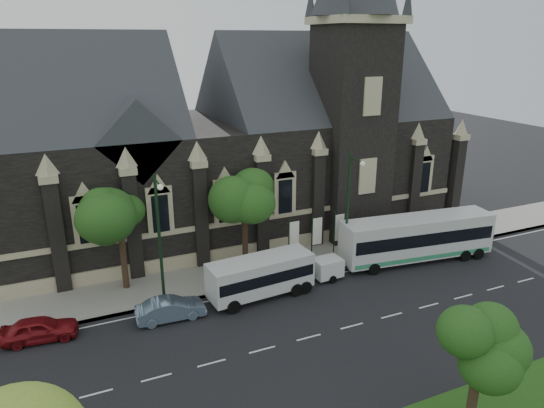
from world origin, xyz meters
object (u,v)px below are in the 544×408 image
street_lamp_near (349,205)px  banner_flag_right (338,230)px  banner_flag_center (315,234)px  box_trailer (327,268)px  tree_walk_right (246,194)px  street_lamp_mid (160,234)px  tree_park_east (481,343)px  sedan (171,309)px  car_far_red (40,329)px  shuttle_bus (261,275)px  tree_walk_left (121,211)px  tour_coach (417,237)px  banner_flag_left (292,238)px

street_lamp_near → banner_flag_right: bearing=81.4°
banner_flag_center → box_trailer: bearing=-100.4°
tree_walk_right → street_lamp_mid: (-7.21, -3.62, -0.71)m
tree_park_east → sedan: 18.27m
banner_flag_center → banner_flag_right: same height
street_lamp_near → sedan: street_lamp_near is taller
tree_walk_right → car_far_red: tree_walk_right is taller
banner_flag_center → shuttle_bus: bearing=-151.2°
tree_walk_right → tree_walk_left: bearing=-179.9°
tour_coach → street_lamp_near: bearing=176.5°
street_lamp_near → banner_flag_right: 3.34m
tree_walk_left → street_lamp_near: 16.22m
tour_coach → banner_flag_center: bearing=165.2°
box_trailer → sedan: box_trailer is taller
shuttle_bus → sedan: (-6.32, -0.39, -0.91)m
banner_flag_center → street_lamp_near: bearing=-48.1°
tree_walk_right → tour_coach: 13.97m
tree_park_east → car_far_red: (-17.70, 15.52, -3.90)m
street_lamp_mid → tree_walk_right: bearing=26.6°
tree_park_east → banner_flag_left: tree_park_east is taller
street_lamp_mid → shuttle_bus: size_ratio=1.21×
tour_coach → box_trailer: size_ratio=4.22×
tree_park_east → shuttle_bus: (-3.86, 15.05, -2.99)m
banner_flag_left → banner_flag_center: (2.00, 0.00, 0.00)m
street_lamp_mid → banner_flag_center: bearing=8.8°
tree_walk_left → street_lamp_near: street_lamp_near is taller
tree_park_east → tree_walk_left: tree_walk_left is taller
banner_flag_center → tour_coach: bearing=-21.4°
street_lamp_mid → tour_coach: (19.81, -1.03, -3.14)m
banner_flag_left → car_far_red: 18.11m
street_lamp_near → box_trailer: size_ratio=3.01×
tree_walk_right → car_far_red: bearing=-163.0°
tree_walk_right → box_trailer: bearing=-45.1°
banner_flag_center → banner_flag_right: (2.00, 0.00, 0.00)m
banner_flag_left → box_trailer: 3.54m
tree_walk_left → banner_flag_right: 16.52m
street_lamp_mid → tour_coach: bearing=-3.0°
banner_flag_center → tree_walk_right: bearing=161.4°
tree_park_east → banner_flag_center: (2.11, 18.32, -2.24)m
shuttle_bus → tree_walk_left: bearing=143.7°
tree_walk_left → car_far_red: 8.84m
car_far_red → banner_flag_right: bearing=-76.8°
banner_flag_right → street_lamp_near: bearing=-98.6°
street_lamp_near → sedan: 14.78m
tree_walk_right → tree_walk_left: 9.01m
shuttle_bus → box_trailer: 5.51m
street_lamp_near → street_lamp_mid: size_ratio=1.00×
banner_flag_center → shuttle_bus: 6.85m
box_trailer → car_far_red: (-19.29, 0.06, -0.17)m
tree_park_east → shuttle_bus: 15.82m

